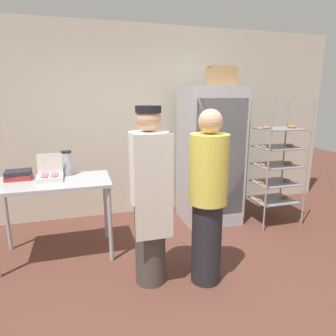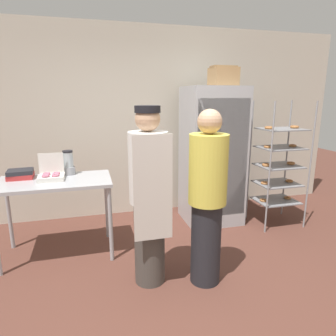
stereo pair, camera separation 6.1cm
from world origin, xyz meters
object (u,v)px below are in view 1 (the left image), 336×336
Objects in this scene: baking_rack at (276,164)px; blender_pitcher at (67,164)px; donut_box at (50,176)px; cardboard_storage_box at (221,76)px; refrigerator at (210,156)px; binder_stack at (18,175)px; person_baker at (150,196)px; person_customer at (208,198)px.

blender_pitcher is at bearing 177.96° from baking_rack.
cardboard_storage_box is at bearing 10.79° from donut_box.
binder_stack is (-2.39, -0.30, -0.02)m from refrigerator.
refrigerator is 6.75× the size of binder_stack.
person_baker reaches higher than donut_box.
person_customer reaches higher than donut_box.
blender_pitcher is at bearing -172.54° from refrigerator.
refrigerator is at bearing 65.08° from person_customer.
donut_box is at bearing -169.21° from cardboard_storage_box.
person_baker is (0.91, -0.80, -0.05)m from donut_box.
binder_stack is at bearing -172.97° from refrigerator.
refrigerator is 5.66× the size of cardboard_storage_box.
refrigerator is 2.41m from binder_stack.
binder_stack is (-0.50, -0.05, -0.07)m from blender_pitcher.
cardboard_storage_box reaches higher than binder_stack.
cardboard_storage_box reaches higher than donut_box.
donut_box reaches higher than binder_stack.
refrigerator reaches higher than blender_pitcher.
donut_box is 1.70m from person_customer.
person_baker is at bearing 165.20° from person_customer.
donut_box is (-2.89, -0.10, 0.08)m from baking_rack.
refrigerator reaches higher than donut_box.
binder_stack is at bearing 179.12° from baking_rack.
baking_rack is (0.83, -0.34, -0.10)m from refrigerator.
donut_box is at bearing -23.61° from binder_stack.
blender_pitcher is 0.17× the size of person_customer.
person_customer is (1.42, -0.93, -0.08)m from donut_box.
person_baker reaches higher than binder_stack.
baking_rack is 1.03× the size of person_customer.
baking_rack is 2.73m from blender_pitcher.
donut_box is 0.99× the size of blender_pitcher.
baking_rack is at bearing 1.89° from donut_box.
baking_rack is 1.79m from person_customer.
baking_rack is 6.16× the size of donut_box.
person_baker is at bearing -155.81° from baking_rack.
refrigerator is 1.12× the size of person_baker.
person_baker reaches higher than person_customer.
baking_rack reaches higher than person_baker.
person_baker is (-1.98, -0.89, 0.03)m from baking_rack.
person_baker is at bearing -41.16° from donut_box.
donut_box is (-2.06, -0.44, -0.02)m from refrigerator.
refrigerator reaches higher than binder_stack.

